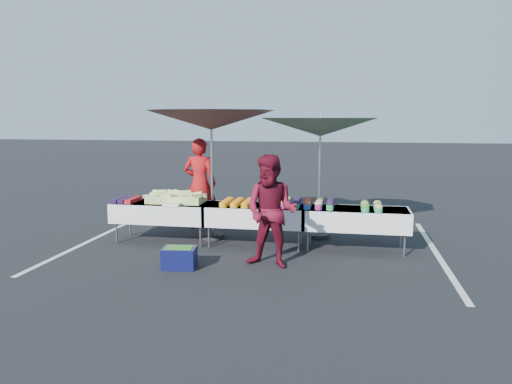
% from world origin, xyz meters
% --- Properties ---
extents(ground, '(80.00, 80.00, 0.00)m').
position_xyz_m(ground, '(0.00, 0.00, 0.00)').
color(ground, black).
extents(stripe_left, '(0.10, 5.00, 0.00)m').
position_xyz_m(stripe_left, '(-3.20, 0.00, 0.00)').
color(stripe_left, silver).
rests_on(stripe_left, ground).
extents(stripe_right, '(0.10, 5.00, 0.00)m').
position_xyz_m(stripe_right, '(3.20, 0.00, 0.00)').
color(stripe_right, silver).
rests_on(stripe_right, ground).
extents(table_left, '(1.86, 0.81, 0.75)m').
position_xyz_m(table_left, '(-1.80, 0.00, 0.58)').
color(table_left, white).
rests_on(table_left, ground).
extents(table_center, '(1.86, 0.81, 0.75)m').
position_xyz_m(table_center, '(0.00, 0.00, 0.58)').
color(table_center, white).
rests_on(table_center, ground).
extents(table_right, '(1.86, 0.81, 0.75)m').
position_xyz_m(table_right, '(1.80, 0.00, 0.58)').
color(table_right, white).
rests_on(table_right, ground).
extents(berry_punnets, '(0.40, 0.54, 0.08)m').
position_xyz_m(berry_punnets, '(-2.51, -0.06, 0.79)').
color(berry_punnets, black).
rests_on(berry_punnets, table_left).
extents(corn_pile, '(1.16, 0.57, 0.26)m').
position_xyz_m(corn_pile, '(-1.55, 0.04, 0.84)').
color(corn_pile, '#A4BE61').
rests_on(corn_pile, table_left).
extents(plastic_bags, '(0.30, 0.25, 0.05)m').
position_xyz_m(plastic_bags, '(-1.50, -0.30, 0.78)').
color(plastic_bags, white).
rests_on(plastic_bags, table_left).
extents(carrot_bowls, '(0.55, 0.69, 0.11)m').
position_xyz_m(carrot_bowls, '(-0.35, -0.01, 0.80)').
color(carrot_bowls, gold).
rests_on(carrot_bowls, table_center).
extents(potato_cups, '(1.14, 0.58, 0.16)m').
position_xyz_m(potato_cups, '(0.85, 0.00, 0.83)').
color(potato_cups, blue).
rests_on(potato_cups, table_right).
extents(bean_baskets, '(0.36, 0.50, 0.15)m').
position_xyz_m(bean_baskets, '(2.06, -0.10, 0.82)').
color(bean_baskets, green).
rests_on(bean_baskets, table_right).
extents(vendor, '(0.71, 0.48, 1.93)m').
position_xyz_m(vendor, '(-1.43, 1.21, 0.96)').
color(vendor, '#A61215').
rests_on(vendor, ground).
extents(customer, '(0.99, 0.85, 1.78)m').
position_xyz_m(customer, '(0.48, -1.26, 0.89)').
color(customer, maroon).
rests_on(customer, ground).
extents(umbrella_left, '(3.06, 3.06, 2.52)m').
position_xyz_m(umbrella_left, '(-0.94, 0.40, 2.28)').
color(umbrella_left, black).
rests_on(umbrella_left, ground).
extents(umbrella_right, '(2.90, 2.90, 2.37)m').
position_xyz_m(umbrella_right, '(1.10, 0.80, 2.15)').
color(umbrella_right, black).
rests_on(umbrella_right, ground).
extents(storage_bin, '(0.55, 0.43, 0.34)m').
position_xyz_m(storage_bin, '(-0.93, -1.60, 0.17)').
color(storage_bin, '#0C0F3F').
rests_on(storage_bin, ground).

